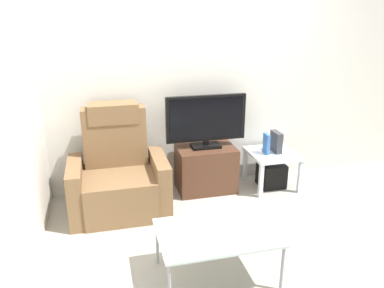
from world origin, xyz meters
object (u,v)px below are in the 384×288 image
object	(u,v)px
tv_stand	(206,169)
book_upright	(266,144)
television	(206,120)
recliner_armchair	(118,175)
game_console	(276,142)
subwoofer_box	(271,175)
coffee_table	(217,234)
side_table	(273,157)
cell_phone	(228,235)

from	to	relation	value
tv_stand	book_upright	bearing A→B (deg)	-9.51
television	tv_stand	bearing A→B (deg)	-90.00
recliner_armchair	television	bearing A→B (deg)	7.77
tv_stand	game_console	distance (m)	0.86
recliner_armchair	game_console	bearing A→B (deg)	-1.13
tv_stand	book_upright	distance (m)	0.74
tv_stand	subwoofer_box	xyz separation A→B (m)	(0.78, -0.09, -0.12)
tv_stand	subwoofer_box	size ratio (longest dim) A/B	2.31
coffee_table	game_console	bearing A→B (deg)	50.86
side_table	coffee_table	bearing A→B (deg)	-128.47
tv_stand	side_table	distance (m)	0.79
recliner_armchair	subwoofer_box	distance (m)	1.79
recliner_armchair	coffee_table	distance (m)	1.44
cell_phone	tv_stand	bearing A→B (deg)	95.49
side_table	coffee_table	xyz separation A→B (m)	(-1.11, -1.40, 0.02)
book_upright	game_console	world-z (taller)	game_console
game_console	recliner_armchair	bearing A→B (deg)	-176.06
tv_stand	recliner_armchair	world-z (taller)	recliner_armchair
television	recliner_armchair	distance (m)	1.12
recliner_armchair	game_console	distance (m)	1.82
tv_stand	game_console	xyz separation A→B (m)	(0.81, -0.08, 0.28)
tv_stand	game_console	size ratio (longest dim) A/B	2.74
game_console	tv_stand	bearing A→B (deg)	174.14
subwoofer_box	coffee_table	world-z (taller)	coffee_table
book_upright	television	bearing A→B (deg)	168.91
side_table	cell_phone	world-z (taller)	side_table
subwoofer_box	book_upright	xyz separation A→B (m)	(-0.10, -0.02, 0.40)
side_table	cell_phone	xyz separation A→B (m)	(-1.06, -1.48, 0.05)
recliner_armchair	side_table	world-z (taller)	recliner_armchair
coffee_table	book_upright	bearing A→B (deg)	53.73
television	cell_phone	distance (m)	1.67
subwoofer_box	game_console	world-z (taller)	game_console
recliner_armchair	cell_phone	xyz separation A→B (m)	(0.71, -1.36, 0.04)
television	cell_phone	size ratio (longest dim) A/B	5.97
book_upright	cell_phone	world-z (taller)	book_upright
side_table	subwoofer_box	bearing A→B (deg)	180.00
recliner_armchair	cell_phone	distance (m)	1.54
side_table	game_console	xyz separation A→B (m)	(0.03, 0.01, 0.18)
subwoofer_box	cell_phone	bearing A→B (deg)	-125.58
cell_phone	side_table	bearing A→B (deg)	70.05
tv_stand	game_console	world-z (taller)	game_console
game_console	book_upright	bearing A→B (deg)	-167.47
game_console	cell_phone	size ratio (longest dim) A/B	1.58
side_table	cell_phone	bearing A→B (deg)	-125.58
television	recliner_armchair	xyz separation A→B (m)	(-0.99, -0.23, -0.45)
book_upright	subwoofer_box	bearing A→B (deg)	11.31
television	side_table	world-z (taller)	television
coffee_table	recliner_armchair	bearing A→B (deg)	117.05
side_table	subwoofer_box	world-z (taller)	side_table
television	cell_phone	world-z (taller)	television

